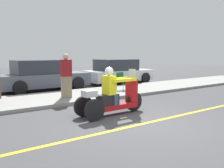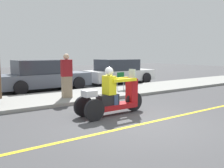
# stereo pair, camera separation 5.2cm
# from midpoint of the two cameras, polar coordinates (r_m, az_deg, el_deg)

# --- Properties ---
(ground_plane) EXTENTS (60.00, 60.00, 0.00)m
(ground_plane) POSITION_cam_midpoint_polar(r_m,az_deg,el_deg) (6.68, 7.04, -8.99)
(ground_plane) COLOR #424244
(lane_stripe) EXTENTS (24.00, 0.12, 0.01)m
(lane_stripe) POSITION_cam_midpoint_polar(r_m,az_deg,el_deg) (6.61, 6.43, -9.12)
(lane_stripe) COLOR gold
(lane_stripe) RESTS_ON ground
(sidewalk_strip) EXTENTS (28.00, 2.80, 0.12)m
(sidewalk_strip) POSITION_cam_midpoint_polar(r_m,az_deg,el_deg) (10.41, -10.61, -2.93)
(sidewalk_strip) COLOR gray
(sidewalk_strip) RESTS_ON ground
(motorcycle_trike) EXTENTS (2.28, 0.69, 1.44)m
(motorcycle_trike) POSITION_cam_midpoint_polar(r_m,az_deg,el_deg) (7.46, -0.23, -3.15)
(motorcycle_trike) COLOR black
(motorcycle_trike) RESTS_ON ground
(spectator_mid_group) EXTENTS (0.43, 0.29, 1.70)m
(spectator_mid_group) POSITION_cam_midpoint_polar(r_m,az_deg,el_deg) (9.83, -10.58, 1.68)
(spectator_mid_group) COLOR gray
(spectator_mid_group) RESTS_ON sidewalk_strip
(folding_chair_curbside) EXTENTS (0.51, 0.51, 0.82)m
(folding_chair_curbside) POSITION_cam_midpoint_polar(r_m,az_deg,el_deg) (11.86, 2.10, 1.14)
(folding_chair_curbside) COLOR #A5A8AD
(folding_chair_curbside) RESTS_ON sidewalk_strip
(parked_car_lot_far) EXTENTS (4.49, 1.96, 1.51)m
(parked_car_lot_far) POSITION_cam_midpoint_polar(r_m,az_deg,el_deg) (13.04, -15.70, 1.80)
(parked_car_lot_far) COLOR slate
(parked_car_lot_far) RESTS_ON ground
(parked_car_lot_right) EXTENTS (4.29, 2.03, 1.48)m
(parked_car_lot_right) POSITION_cam_midpoint_polar(r_m,az_deg,el_deg) (15.40, 1.27, 2.76)
(parked_car_lot_right) COLOR silver
(parked_car_lot_right) RESTS_ON ground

